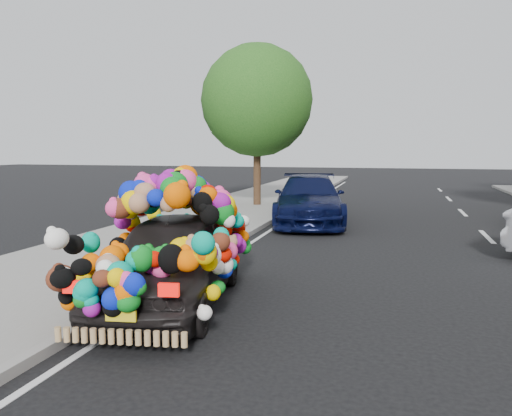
{
  "coord_description": "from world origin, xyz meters",
  "views": [
    {
      "loc": [
        1.31,
        -8.77,
        2.27
      ],
      "look_at": [
        -1.45,
        1.01,
        1.04
      ],
      "focal_mm": 35.0,
      "sensor_mm": 36.0,
      "label": 1
    }
  ],
  "objects": [
    {
      "name": "plush_art_car",
      "position": [
        -1.8,
        -2.25,
        1.0
      ],
      "size": [
        2.55,
        4.33,
        1.97
      ],
      "rotation": [
        0.0,
        0.0,
        0.16
      ],
      "color": "black",
      "rests_on": "ground"
    },
    {
      "name": "tree_near_sidewalk",
      "position": [
        -3.8,
        9.5,
        4.02
      ],
      "size": [
        4.2,
        4.2,
        6.13
      ],
      "color": "#332114",
      "rests_on": "ground"
    },
    {
      "name": "kerb",
      "position": [
        -2.35,
        0.0,
        0.07
      ],
      "size": [
        0.15,
        60.0,
        0.13
      ],
      "primitive_type": "cube",
      "color": "gray",
      "rests_on": "ground"
    },
    {
      "name": "ground",
      "position": [
        0.0,
        0.0,
        0.0
      ],
      "size": [
        100.0,
        100.0,
        0.0
      ],
      "primitive_type": "plane",
      "color": "black",
      "rests_on": "ground"
    },
    {
      "name": "sidewalk",
      "position": [
        -4.3,
        0.0,
        0.06
      ],
      "size": [
        4.0,
        60.0,
        0.12
      ],
      "primitive_type": "cube",
      "color": "gray",
      "rests_on": "ground"
    },
    {
      "name": "navy_sedan",
      "position": [
        -1.22,
        6.12,
        0.72
      ],
      "size": [
        2.86,
        5.26,
        1.45
      ],
      "primitive_type": "imported",
      "rotation": [
        0.0,
        0.0,
        0.17
      ],
      "color": "black",
      "rests_on": "ground"
    }
  ]
}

